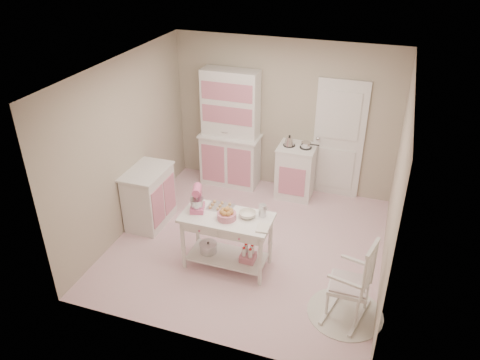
# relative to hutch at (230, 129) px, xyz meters

# --- Properties ---
(room_shell) EXTENTS (3.84, 3.84, 2.62)m
(room_shell) POSITION_rel_hutch_xyz_m (0.88, -1.66, 0.61)
(room_shell) COLOR pink
(room_shell) RESTS_ON ground
(door) EXTENTS (0.82, 0.05, 2.04)m
(door) POSITION_rel_hutch_xyz_m (1.83, 0.21, -0.02)
(door) COLOR white
(door) RESTS_ON ground
(hutch) EXTENTS (1.06, 0.50, 2.08)m
(hutch) POSITION_rel_hutch_xyz_m (0.00, 0.00, 0.00)
(hutch) COLOR white
(hutch) RESTS_ON ground
(stove) EXTENTS (0.62, 0.57, 0.92)m
(stove) POSITION_rel_hutch_xyz_m (1.20, -0.05, -0.58)
(stove) COLOR white
(stove) RESTS_ON ground
(base_cabinet) EXTENTS (0.54, 0.84, 0.92)m
(base_cabinet) POSITION_rel_hutch_xyz_m (-0.75, -1.61, -0.58)
(base_cabinet) COLOR white
(base_cabinet) RESTS_ON ground
(lace_rug) EXTENTS (0.92, 0.92, 0.01)m
(lace_rug) POSITION_rel_hutch_xyz_m (2.42, -2.62, -1.03)
(lace_rug) COLOR white
(lace_rug) RESTS_ON ground
(rocking_chair) EXTENTS (0.63, 0.81, 1.10)m
(rocking_chair) POSITION_rel_hutch_xyz_m (2.42, -2.62, -0.49)
(rocking_chair) COLOR white
(rocking_chair) RESTS_ON ground
(work_table) EXTENTS (1.20, 0.60, 0.80)m
(work_table) POSITION_rel_hutch_xyz_m (0.75, -2.22, -0.64)
(work_table) COLOR white
(work_table) RESTS_ON ground
(stand_mixer) EXTENTS (0.27, 0.33, 0.34)m
(stand_mixer) POSITION_rel_hutch_xyz_m (0.33, -2.20, -0.07)
(stand_mixer) COLOR #E05E91
(stand_mixer) RESTS_ON work_table
(cookie_tray) EXTENTS (0.34, 0.24, 0.02)m
(cookie_tray) POSITION_rel_hutch_xyz_m (0.60, -2.04, -0.23)
(cookie_tray) COLOR silver
(cookie_tray) RESTS_ON work_table
(bread_basket) EXTENTS (0.25, 0.25, 0.09)m
(bread_basket) POSITION_rel_hutch_xyz_m (0.77, -2.27, -0.19)
(bread_basket) COLOR #D37990
(bread_basket) RESTS_ON work_table
(mixing_bowl) EXTENTS (0.22, 0.22, 0.07)m
(mixing_bowl) POSITION_rel_hutch_xyz_m (1.01, -2.14, -0.20)
(mixing_bowl) COLOR white
(mixing_bowl) RESTS_ON work_table
(metal_pitcher) EXTENTS (0.10, 0.10, 0.17)m
(metal_pitcher) POSITION_rel_hutch_xyz_m (1.19, -2.06, -0.16)
(metal_pitcher) COLOR silver
(metal_pitcher) RESTS_ON work_table
(recipe_book) EXTENTS (0.17, 0.22, 0.02)m
(recipe_book) POSITION_rel_hutch_xyz_m (1.20, -2.34, -0.23)
(recipe_book) COLOR white
(recipe_book) RESTS_ON work_table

